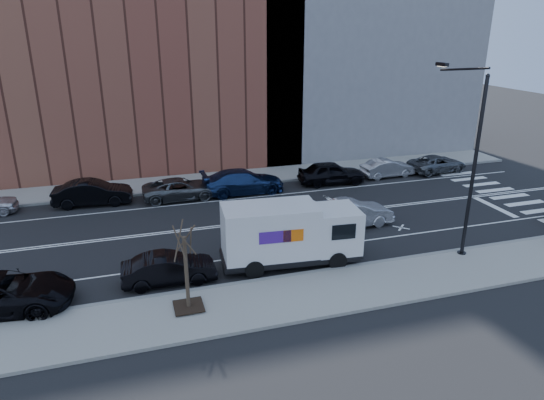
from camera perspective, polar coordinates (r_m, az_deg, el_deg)
ground at (r=29.46m, az=1.56°, el=-2.20°), size 120.00×120.00×0.00m
sidewalk_near at (r=22.11m, az=8.95°, el=-10.25°), size 44.00×3.60×0.15m
sidewalk_far at (r=37.40m, az=-2.74°, el=2.77°), size 44.00×3.60×0.15m
curb_near at (r=23.52m, az=7.05°, el=-8.15°), size 44.00×0.25×0.17m
curb_far at (r=35.73m, az=-2.01°, el=1.97°), size 44.00×0.25×0.17m
crosswalk at (r=37.48m, az=25.43°, el=0.73°), size 3.00×14.00×0.01m
road_markings at (r=29.46m, az=1.56°, el=-2.20°), size 40.00×8.60×0.01m
bldg_brick at (r=41.45m, az=-16.95°, el=19.00°), size 26.00×10.00×22.00m
bldg_concrete at (r=46.39m, az=10.30°, el=22.00°), size 20.00×10.00×26.00m
streetlight at (r=25.37m, az=22.13°, el=4.72°), size 0.44×4.02×9.34m
street_tree at (r=20.01m, az=-9.98°, el=-9.23°), size 1.20×1.20×3.75m
fedex_van at (r=23.45m, az=2.08°, el=-3.92°), size 6.93×2.88×3.09m
far_parked_b at (r=33.58m, az=-20.35°, el=0.81°), size 5.05×2.08×1.63m
far_parked_c at (r=33.16m, az=-10.71°, el=1.30°), size 5.08×2.41×1.40m
far_parked_d at (r=33.74m, az=-3.46°, el=2.19°), size 5.77×2.37×1.67m
far_parked_e at (r=35.98m, az=7.00°, el=3.21°), size 5.03×2.35×1.67m
far_parked_f at (r=38.45m, az=13.43°, el=3.68°), size 4.26×1.68×1.38m
far_parked_g at (r=40.86m, az=18.84°, el=4.07°), size 5.02×2.71×1.34m
driving_sedan at (r=28.46m, az=9.40°, el=-1.58°), size 4.92×2.04×1.58m
near_parked_rear_a at (r=22.64m, az=-12.03°, el=-7.91°), size 4.25×1.55×1.39m
near_parked_rear_b at (r=22.95m, az=-29.28°, el=-9.55°), size 5.95×3.27×1.58m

